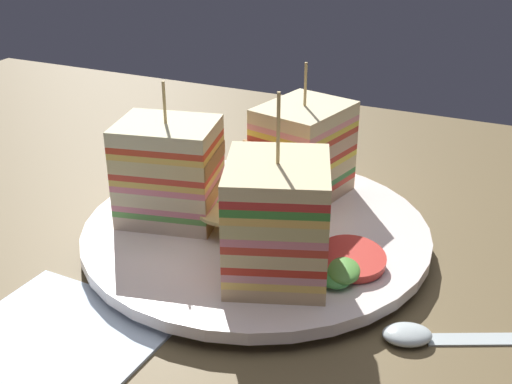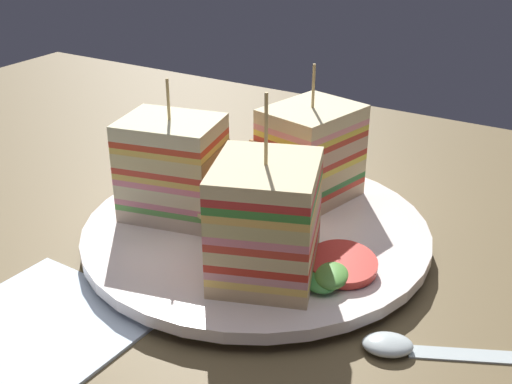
# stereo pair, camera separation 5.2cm
# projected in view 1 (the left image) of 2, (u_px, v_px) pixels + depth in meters

# --- Properties ---
(ground_plane) EXTENTS (1.26, 0.77, 0.02)m
(ground_plane) POSITION_uv_depth(u_px,v_px,m) (256.00, 253.00, 0.54)
(ground_plane) COLOR brown
(plate) EXTENTS (0.28, 0.28, 0.02)m
(plate) POSITION_uv_depth(u_px,v_px,m) (256.00, 233.00, 0.53)
(plate) COLOR white
(plate) RESTS_ON ground_plane
(sandwich_wedge_0) EXTENTS (0.09, 0.10, 0.13)m
(sandwich_wedge_0) POSITION_uv_depth(u_px,v_px,m) (277.00, 220.00, 0.45)
(sandwich_wedge_0) COLOR #DBB37D
(sandwich_wedge_0) RESTS_ON plate
(sandwich_wedge_1) EXTENTS (0.08, 0.09, 0.12)m
(sandwich_wedge_1) POSITION_uv_depth(u_px,v_px,m) (303.00, 151.00, 0.56)
(sandwich_wedge_1) COLOR #E2B88C
(sandwich_wedge_1) RESTS_ON plate
(sandwich_wedge_2) EXTENTS (0.09, 0.08, 0.12)m
(sandwich_wedge_2) POSITION_uv_depth(u_px,v_px,m) (169.00, 172.00, 0.52)
(sandwich_wedge_2) COLOR beige
(sandwich_wedge_2) RESTS_ON plate
(chip_pile) EXTENTS (0.07, 0.07, 0.02)m
(chip_pile) POSITION_uv_depth(u_px,v_px,m) (238.00, 219.00, 0.52)
(chip_pile) COLOR #E9D874
(chip_pile) RESTS_ON plate
(salad_garnish) EXTENTS (0.06, 0.07, 0.01)m
(salad_garnish) POSITION_uv_depth(u_px,v_px,m) (344.00, 262.00, 0.47)
(salad_garnish) COLOR #56B23E
(salad_garnish) RESTS_ON plate
(spoon) EXTENTS (0.15, 0.08, 0.01)m
(spoon) POSITION_uv_depth(u_px,v_px,m) (446.00, 336.00, 0.42)
(spoon) COLOR silver
(spoon) RESTS_ON ground_plane
(napkin) EXTENTS (0.13, 0.13, 0.01)m
(napkin) POSITION_uv_depth(u_px,v_px,m) (51.00, 342.00, 0.42)
(napkin) COLOR white
(napkin) RESTS_ON ground_plane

